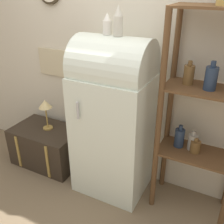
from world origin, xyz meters
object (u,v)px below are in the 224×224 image
refrigerator (113,117)px  desk_lamp (45,106)px  vase_left (107,25)px  vase_center (118,22)px  suitcase_trunk (47,146)px

refrigerator → desk_lamp: size_ratio=4.41×
vase_left → desk_lamp: vase_left is taller
refrigerator → vase_left: size_ratio=9.09×
vase_left → vase_center: bearing=-8.7°
desk_lamp → vase_center: bearing=-2.3°
vase_center → vase_left: bearing=171.3°
refrigerator → desk_lamp: refrigerator is taller
vase_left → desk_lamp: bearing=178.6°
vase_center → desk_lamp: bearing=177.7°
suitcase_trunk → vase_left: (0.82, 0.01, 1.43)m
refrigerator → vase_left: vase_left is taller
refrigerator → vase_center: 0.87m
suitcase_trunk → vase_left: 1.65m
vase_center → suitcase_trunk: bearing=179.7°
refrigerator → vase_left: (-0.06, 0.01, 0.84)m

